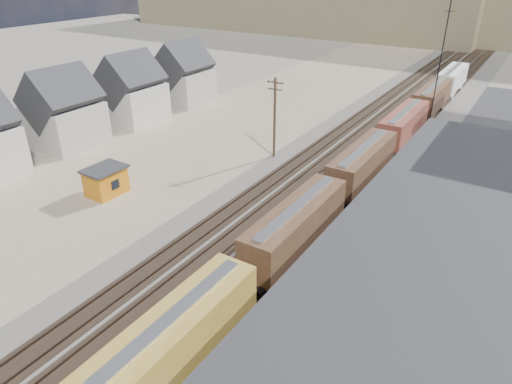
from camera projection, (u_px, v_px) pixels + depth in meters
The scene contains 9 objects.
ballast_bed at pixel (361, 150), 59.67m from camera, with size 18.00×200.00×0.06m, color #4C4742.
dirt_yard at pixel (193, 144), 61.66m from camera, with size 24.00×180.00×0.03m, color #86765C.
rail_tracks at pixel (357, 148), 59.89m from camera, with size 11.40×200.00×0.24m.
freight_train at pixel (334, 190), 43.16m from camera, with size 3.00×119.74×4.46m.
warehouse at pixel (441, 257), 32.10m from camera, with size 12.40×40.40×7.25m.
utility_pole_north at pixel (275, 116), 55.29m from camera, with size 2.20×0.32×10.00m.
radio_mast at pixel (439, 71), 60.18m from camera, with size 1.20×0.16×18.00m.
townhouse_row at pixel (21, 126), 55.06m from camera, with size 8.15×68.16×10.47m.
maintenance_shed at pixel (106, 181), 47.89m from camera, with size 3.30×4.22×3.05m.
Camera 1 is at (18.11, -4.33, 22.39)m, focal length 32.00 mm.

